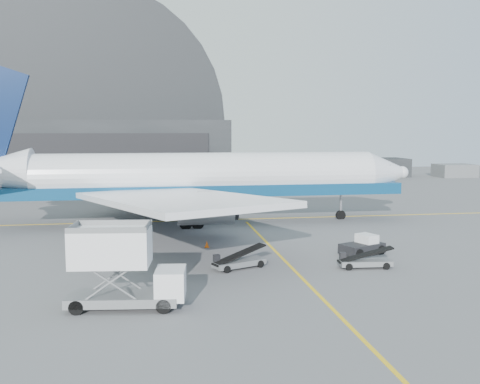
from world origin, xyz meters
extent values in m
plane|color=#565659|center=(0.00, 0.00, 0.00)|extent=(200.00, 200.00, 0.00)
cube|color=yellow|center=(0.00, 20.00, 0.01)|extent=(80.00, 0.25, 0.02)
cube|color=yellow|center=(0.00, -2.00, 0.01)|extent=(0.25, 40.00, 0.02)
cube|color=black|center=(-22.00, 65.00, 6.00)|extent=(50.00, 28.00, 12.00)
cube|color=black|center=(-22.00, 50.90, 5.00)|extent=(42.00, 0.40, 9.50)
cube|color=black|center=(38.00, 72.00, 0.00)|extent=(14.00, 8.00, 4.00)
cube|color=slate|center=(55.00, 68.00, 0.00)|extent=(8.00, 6.00, 2.80)
cylinder|color=white|center=(-4.30, 18.27, 5.36)|extent=(37.10, 4.95, 4.95)
cone|color=white|center=(16.52, 18.27, 5.36)|extent=(4.53, 4.95, 4.95)
sphere|color=white|center=(18.58, 18.27, 5.36)|extent=(1.44, 1.44, 1.44)
cube|color=black|center=(15.28, 18.27, 5.98)|extent=(2.68, 2.27, 0.72)
cube|color=navy|center=(-4.30, 18.27, 3.76)|extent=(43.28, 5.00, 1.24)
cube|color=white|center=(-8.42, 5.90, 4.33)|extent=(19.00, 25.27, 1.50)
cube|color=white|center=(-8.42, 30.64, 4.33)|extent=(19.00, 25.27, 1.50)
cube|color=white|center=(-26.97, 22.91, 6.60)|extent=(6.31, 8.62, 0.36)
cylinder|color=gray|center=(-5.33, 10.03, 2.68)|extent=(5.36, 2.78, 2.78)
cylinder|color=gray|center=(-5.33, 26.52, 2.68)|extent=(5.36, 2.78, 2.78)
cylinder|color=#A5A5AA|center=(11.16, 18.27, 1.44)|extent=(0.29, 0.29, 2.89)
cylinder|color=black|center=(11.16, 18.27, 0.46)|extent=(1.13, 0.36, 1.13)
cylinder|color=black|center=(-6.36, 14.97, 0.57)|extent=(1.34, 0.46, 1.34)
cylinder|color=black|center=(-6.36, 21.57, 0.57)|extent=(1.34, 0.46, 1.34)
cube|color=slate|center=(-11.99, -9.55, 0.58)|extent=(6.61, 3.24, 0.53)
cube|color=silver|center=(-9.25, -9.85, 1.43)|extent=(1.96, 2.61, 1.70)
cube|color=black|center=(-8.46, -9.94, 1.70)|extent=(0.31, 2.01, 0.95)
cube|color=silver|center=(-12.62, -9.47, 3.60)|extent=(4.72, 3.13, 2.12)
cylinder|color=black|center=(-9.69, -10.92, 0.42)|extent=(0.88, 0.41, 0.85)
cylinder|color=black|center=(-9.44, -8.71, 0.42)|extent=(0.88, 0.41, 0.85)
cylinder|color=black|center=(-14.54, -10.38, 0.42)|extent=(0.88, 0.41, 0.85)
cylinder|color=black|center=(-14.29, -8.17, 0.42)|extent=(0.88, 0.41, 0.85)
cube|color=black|center=(6.93, 1.18, 0.49)|extent=(4.08, 3.25, 0.81)
cube|color=silver|center=(7.43, 1.39, 1.21)|extent=(1.80, 1.99, 0.81)
cylinder|color=black|center=(8.44, 0.86, 0.36)|extent=(0.87, 0.61, 0.81)
cylinder|color=black|center=(7.72, 2.50, 0.36)|extent=(0.87, 0.61, 0.81)
cylinder|color=black|center=(6.14, -0.15, 0.36)|extent=(0.87, 0.61, 0.81)
cylinder|color=black|center=(5.42, 1.50, 0.36)|extent=(0.87, 0.61, 0.81)
cube|color=slate|center=(-3.94, -1.82, 0.41)|extent=(4.27, 2.87, 0.41)
cube|color=black|center=(-3.94, -1.82, 1.06)|extent=(4.33, 2.55, 1.18)
cube|color=black|center=(-5.66, -2.01, 0.88)|extent=(0.57, 0.52, 0.55)
cylinder|color=black|center=(-2.33, -1.83, 0.28)|extent=(0.60, 0.43, 0.55)
cylinder|color=black|center=(-2.84, -0.64, 0.28)|extent=(0.60, 0.43, 0.55)
cylinder|color=black|center=(-5.03, -2.99, 0.28)|extent=(0.60, 0.43, 0.55)
cylinder|color=black|center=(-5.54, -1.81, 0.28)|extent=(0.60, 0.43, 0.55)
cube|color=slate|center=(5.46, -3.15, 0.40)|extent=(3.99, 1.61, 0.40)
cube|color=black|center=(5.46, -3.15, 1.02)|extent=(4.21, 1.18, 1.13)
cube|color=black|center=(3.90, -2.55, 0.84)|extent=(0.47, 0.39, 0.53)
cylinder|color=black|center=(6.83, -3.87, 0.27)|extent=(0.55, 0.26, 0.53)
cylinder|color=black|center=(6.92, -2.63, 0.27)|extent=(0.55, 0.26, 0.53)
cylinder|color=black|center=(4.00, -3.67, 0.27)|extent=(0.55, 0.26, 0.53)
cylinder|color=black|center=(4.08, -2.43, 0.27)|extent=(0.55, 0.26, 0.53)
cube|color=#EE5907|center=(-5.65, 5.73, 0.02)|extent=(0.40, 0.40, 0.03)
cone|color=#EE5907|center=(-5.65, 5.73, 0.29)|extent=(0.40, 0.40, 0.57)
camera|label=1|loc=(-9.98, -40.47, 10.35)|focal=40.00mm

